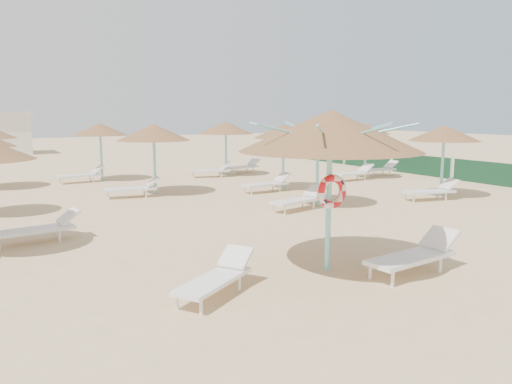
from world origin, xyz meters
TOP-DOWN VIEW (x-y plane):
  - ground at (0.00, 0.00)m, footprint 120.00×120.00m
  - main_palapa at (0.33, -0.24)m, footprint 3.57×3.57m
  - lounger_main_a at (-2.18, -0.43)m, footprint 1.87×1.50m
  - lounger_main_b at (1.73, -1.25)m, footprint 2.23×0.88m
  - palapa_field at (1.78, 10.14)m, footprint 20.69×13.76m
  - windbreak_fence at (14.00, 9.96)m, footprint 0.08×19.84m

SIDE VIEW (x-z plane):
  - ground at x=0.00m, z-range 0.00..0.00m
  - lounger_main_a at x=-2.18m, z-range -0.02..0.66m
  - lounger_main_b at x=1.73m, z-range -0.02..0.77m
  - windbreak_fence at x=14.00m, z-range -0.05..1.05m
  - palapa_field at x=1.78m, z-range 0.95..3.66m
  - main_palapa at x=0.33m, z-range 1.18..4.38m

